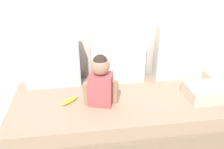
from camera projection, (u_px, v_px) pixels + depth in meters
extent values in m
plane|color=#B2ADA3|center=(122.00, 131.00, 2.34)|extent=(12.00, 12.00, 0.00)
cube|color=#826C5B|center=(123.00, 121.00, 2.28)|extent=(2.11, 0.88, 0.26)
cube|color=gray|center=(123.00, 104.00, 2.19)|extent=(2.05, 0.86, 0.14)
cube|color=#B2BCC6|center=(52.00, 62.00, 2.26)|extent=(0.54, 0.16, 0.51)
cube|color=silver|center=(118.00, 56.00, 2.33)|extent=(0.54, 0.16, 0.56)
cube|color=silver|center=(179.00, 52.00, 2.41)|extent=(0.51, 0.16, 0.58)
cube|color=#B24C51|center=(101.00, 89.00, 2.00)|extent=(0.23, 0.20, 0.29)
sphere|color=#9E755B|center=(100.00, 66.00, 1.90)|extent=(0.16, 0.16, 0.16)
sphere|color=#2D231E|center=(100.00, 62.00, 1.88)|extent=(0.12, 0.12, 0.12)
cylinder|color=#9E755B|center=(87.00, 94.00, 2.01)|extent=(0.06, 0.06, 0.22)
cylinder|color=#9E755B|center=(115.00, 92.00, 2.04)|extent=(0.06, 0.06, 0.22)
ellipsoid|color=yellow|center=(70.00, 101.00, 2.07)|extent=(0.16, 0.14, 0.04)
cube|color=beige|center=(208.00, 92.00, 2.13)|extent=(0.40, 0.28, 0.12)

